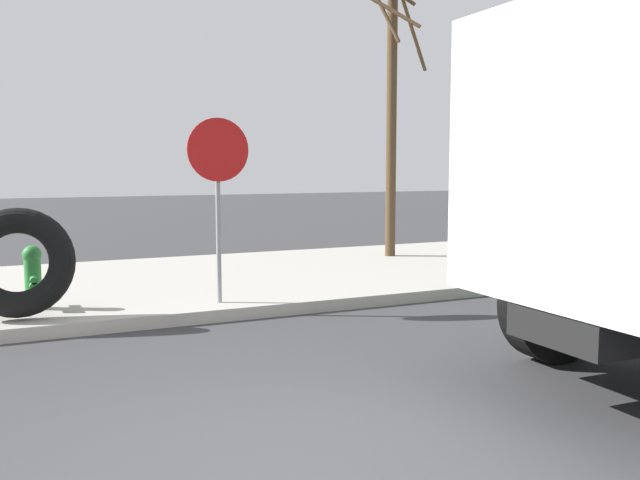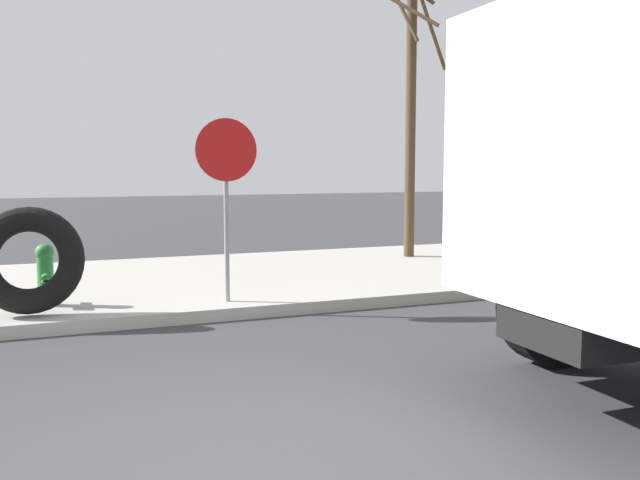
{
  "view_description": "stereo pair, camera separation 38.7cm",
  "coord_description": "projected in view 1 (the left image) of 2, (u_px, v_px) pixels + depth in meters",
  "views": [
    {
      "loc": [
        -1.2,
        -3.67,
        1.81
      ],
      "look_at": [
        1.76,
        2.51,
        1.08
      ],
      "focal_mm": 39.05,
      "sensor_mm": 36.0,
      "label": 1
    },
    {
      "loc": [
        -0.84,
        -3.83,
        1.81
      ],
      "look_at": [
        1.76,
        2.51,
        1.08
      ],
      "focal_mm": 39.05,
      "sensor_mm": 36.0,
      "label": 2
    }
  ],
  "objects": [
    {
      "name": "sidewalk_curb",
      "position": [
        86.0,
        290.0,
        9.82
      ],
      "size": [
        36.0,
        5.0,
        0.15
      ],
      "primitive_type": "cube",
      "color": "#ADA89E",
      "rests_on": "ground"
    },
    {
      "name": "fire_hydrant",
      "position": [
        33.0,
        275.0,
        8.1
      ],
      "size": [
        0.22,
        0.49,
        0.75
      ],
      "color": "#2D8438",
      "rests_on": "sidewalk_curb"
    },
    {
      "name": "loose_tire",
      "position": [
        17.0,
        262.0,
        7.56
      ],
      "size": [
        1.28,
        0.75,
        1.24
      ],
      "primitive_type": "torus",
      "rotation": [
        1.35,
        0.0,
        -0.18
      ],
      "color": "black",
      "rests_on": "sidewalk_curb"
    },
    {
      "name": "stop_sign",
      "position": [
        218.0,
        175.0,
        8.35
      ],
      "size": [
        0.76,
        0.08,
        2.24
      ],
      "color": "gray",
      "rests_on": "sidewalk_curb"
    },
    {
      "name": "bare_tree",
      "position": [
        392.0,
        104.0,
        12.67
      ],
      "size": [
        1.59,
        1.13,
        5.19
      ],
      "color": "#4C3823",
      "rests_on": "sidewalk_curb"
    }
  ]
}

